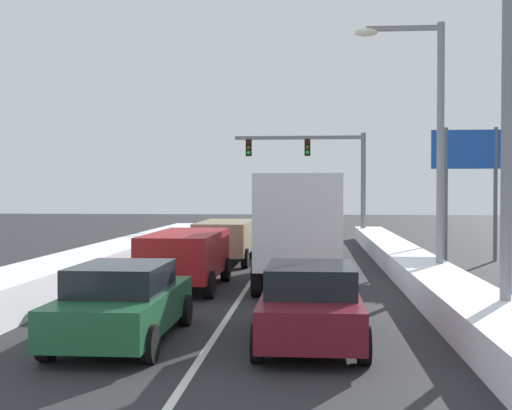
# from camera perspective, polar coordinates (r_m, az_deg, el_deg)

# --- Properties ---
(ground_plane) EXTENTS (120.00, 120.00, 0.00)m
(ground_plane) POSITION_cam_1_polar(r_m,az_deg,el_deg) (18.48, -1.16, -7.78)
(ground_plane) COLOR #28282B
(lane_stripe_between_right_lane_and_center_lane) EXTENTS (0.14, 36.05, 0.01)m
(lane_stripe_between_right_lane_and_center_lane) POSITION_cam_1_polar(r_m,az_deg,el_deg) (21.71, -0.26, -6.41)
(lane_stripe_between_right_lane_and_center_lane) COLOR silver
(lane_stripe_between_right_lane_and_center_lane) RESTS_ON ground
(snow_bank_right_shoulder) EXTENTS (1.56, 36.05, 0.74)m
(snow_bank_right_shoulder) POSITION_cam_1_polar(r_m,az_deg,el_deg) (21.85, 13.79, -5.44)
(snow_bank_right_shoulder) COLOR white
(snow_bank_right_shoulder) RESTS_ON ground
(snow_bank_left_shoulder) EXTENTS (1.96, 36.05, 0.89)m
(snow_bank_left_shoulder) POSITION_cam_1_polar(r_m,az_deg,el_deg) (22.74, -13.73, -4.97)
(snow_bank_left_shoulder) COLOR white
(snow_bank_left_shoulder) RESTS_ON ground
(sedan_maroon_right_lane_nearest) EXTENTS (2.00, 4.50, 1.51)m
(sedan_maroon_right_lane_nearest) POSITION_cam_1_polar(r_m,az_deg,el_deg) (12.65, 4.78, -8.51)
(sedan_maroon_right_lane_nearest) COLOR maroon
(sedan_maroon_right_lane_nearest) RESTS_ON ground
(box_truck_right_lane_second) EXTENTS (2.53, 7.20, 3.36)m
(box_truck_right_lane_second) POSITION_cam_1_polar(r_m,az_deg,el_deg) (20.25, 3.82, -1.58)
(box_truck_right_lane_second) COLOR slate
(box_truck_right_lane_second) RESTS_ON ground
(sedan_charcoal_right_lane_third) EXTENTS (2.00, 4.50, 1.51)m
(sedan_charcoal_right_lane_third) POSITION_cam_1_polar(r_m,az_deg,el_deg) (28.66, 4.48, -3.01)
(sedan_charcoal_right_lane_third) COLOR #38383D
(sedan_charcoal_right_lane_third) RESTS_ON ground
(sedan_green_center_lane_nearest) EXTENTS (2.00, 4.50, 1.51)m
(sedan_green_center_lane_nearest) POSITION_cam_1_polar(r_m,az_deg,el_deg) (12.94, -11.50, -8.31)
(sedan_green_center_lane_nearest) COLOR #1E5633
(sedan_green_center_lane_nearest) RESTS_ON ground
(suv_red_center_lane_second) EXTENTS (2.16, 4.90, 1.67)m
(suv_red_center_lane_second) POSITION_cam_1_polar(r_m,az_deg,el_deg) (19.46, -6.13, -4.31)
(suv_red_center_lane_second) COLOR maroon
(suv_red_center_lane_second) RESTS_ON ground
(suv_tan_center_lane_third) EXTENTS (2.16, 4.90, 1.67)m
(suv_tan_center_lane_third) POSITION_cam_1_polar(r_m,az_deg,el_deg) (26.19, -2.68, -2.86)
(suv_tan_center_lane_third) COLOR #937F60
(suv_tan_center_lane_third) RESTS_ON ground
(traffic_light_gantry) EXTENTS (7.54, 0.47, 6.20)m
(traffic_light_gantry) POSITION_cam_1_polar(r_m,az_deg,el_deg) (37.84, 5.83, 3.69)
(traffic_light_gantry) COLOR slate
(traffic_light_gantry) RESTS_ON ground
(street_lamp_right_near) EXTENTS (2.66, 0.36, 9.50)m
(street_lamp_right_near) POSITION_cam_1_polar(r_m,az_deg,el_deg) (13.95, 19.81, 12.24)
(street_lamp_right_near) COLOR gray
(street_lamp_right_near) RESTS_ON ground
(street_lamp_right_mid) EXTENTS (2.66, 0.36, 7.88)m
(street_lamp_right_mid) POSITION_cam_1_polar(r_m,az_deg,el_deg) (20.17, 14.76, 6.43)
(street_lamp_right_mid) COLOR gray
(street_lamp_right_mid) RESTS_ON ground
(roadside_sign_right) EXTENTS (3.20, 0.16, 5.50)m
(roadside_sign_right) POSITION_cam_1_polar(r_m,az_deg,el_deg) (28.33, 18.23, 3.47)
(roadside_sign_right) COLOR #59595B
(roadside_sign_right) RESTS_ON ground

